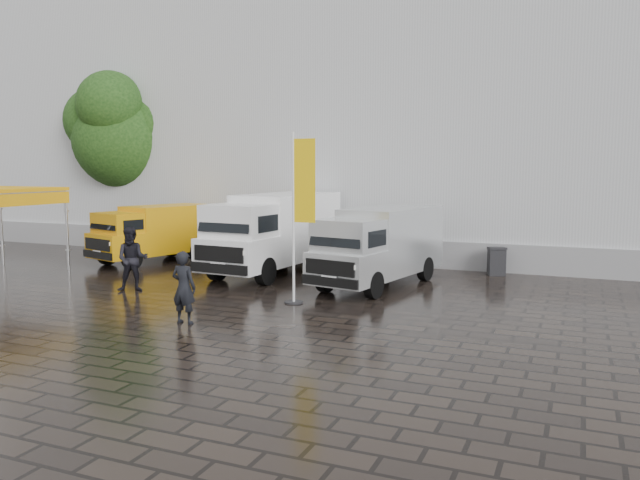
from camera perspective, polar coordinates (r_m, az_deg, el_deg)
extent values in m
plane|color=black|center=(16.44, -4.26, -6.13)|extent=(120.00, 120.00, 0.00)
cube|color=silver|center=(30.81, 13.15, 10.87)|extent=(44.00, 16.00, 12.00)
cube|color=gray|center=(23.05, 9.33, -1.26)|extent=(44.00, 0.15, 1.00)
cylinder|color=silver|center=(26.42, -27.12, 1.05)|extent=(0.10, 0.10, 2.79)
cylinder|color=silver|center=(24.02, -22.12, 0.80)|extent=(0.10, 0.10, 2.79)
cylinder|color=black|center=(16.91, -2.41, -5.70)|extent=(0.50, 0.50, 0.04)
cylinder|color=white|center=(16.57, -2.44, 1.97)|extent=(0.07, 0.07, 4.56)
cube|color=yellow|center=(16.38, -1.41, 5.43)|extent=(0.60, 0.03, 2.19)
cylinder|color=black|center=(30.11, -17.33, 3.33)|extent=(0.57, 0.57, 4.10)
sphere|color=#183811|center=(30.10, -17.52, 8.79)|extent=(4.51, 4.51, 4.51)
sphere|color=#183811|center=(31.30, -17.41, 12.09)|extent=(2.66, 2.66, 2.66)
cube|color=black|center=(21.98, 15.84, -1.87)|extent=(0.73, 0.73, 0.95)
imported|color=black|center=(14.89, -12.35, -4.25)|extent=(0.63, 0.42, 1.71)
imported|color=black|center=(19.13, -16.78, -1.71)|extent=(1.16, 1.10, 1.90)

